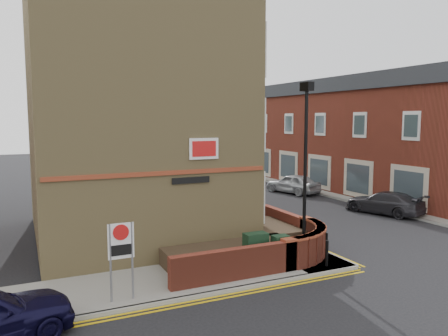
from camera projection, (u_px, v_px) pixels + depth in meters
ground at (284, 282)px, 13.88m from camera, size 120.00×120.00×0.00m
pavement_corner at (164, 282)px, 13.75m from camera, size 13.00×3.00×0.12m
pavement_main at (178, 196)px, 29.12m from camera, size 2.00×32.00×0.12m
pavement_far at (339, 191)px, 31.04m from camera, size 4.00×40.00×0.12m
kerb_side at (179, 299)px, 12.40m from camera, size 13.00×0.15×0.12m
kerb_main_near at (192, 195)px, 29.54m from camera, size 0.15×32.00×0.12m
kerb_main_far at (316, 193)px, 30.20m from camera, size 0.15×40.00×0.12m
yellow_lines_side at (182, 305)px, 12.18m from camera, size 13.00×0.28×0.01m
yellow_lines_main at (196, 195)px, 29.65m from camera, size 0.28×32.00×0.01m
corner_building at (132, 95)px, 19.19m from camera, size 8.95×10.40×13.60m
garden_wall at (247, 259)px, 16.13m from camera, size 6.80×6.00×1.20m
lamppost at (305, 171)px, 15.26m from camera, size 0.25×0.50×6.30m
utility_cabinet_large at (256, 250)px, 14.84m from camera, size 0.80×0.45×1.20m
utility_cabinet_small at (280, 251)px, 14.91m from camera, size 0.55×0.40×1.10m
bollard_near at (327, 253)px, 15.01m from camera, size 0.11×0.11×0.90m
bollard_far at (326, 245)px, 15.98m from camera, size 0.11×0.11×0.90m
zone_sign at (121, 247)px, 12.04m from camera, size 0.72×0.07×2.20m
far_terrace at (322, 133)px, 34.83m from camera, size 5.40×30.40×8.00m
far_terrace_cream at (216, 128)px, 53.74m from camera, size 5.40×12.40×8.00m
tree_near at (188, 127)px, 26.84m from camera, size 3.64×3.65×6.70m
tree_mid at (152, 119)px, 33.99m from camera, size 4.03×4.03×7.42m
tree_far at (129, 122)px, 41.23m from camera, size 3.81×3.81×7.00m
traffic_light_assembly at (148, 147)px, 37.09m from camera, size 0.20×0.16×4.20m
silver_car_near at (216, 190)px, 27.40m from camera, size 2.94×4.59×1.43m
red_car_main at (210, 181)px, 31.77m from camera, size 3.68×5.46×1.39m
grey_car_far at (384, 203)px, 23.86m from camera, size 2.93×4.60×1.24m
silver_car_far at (293, 183)px, 30.51m from camera, size 2.70×4.32×1.37m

